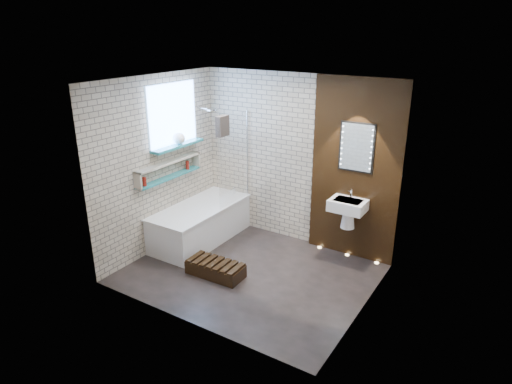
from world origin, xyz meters
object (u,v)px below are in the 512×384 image
Objects in this scene: led_mirror at (357,147)px; walnut_step at (215,269)px; bathtub at (201,223)px; bath_screen at (234,159)px; washbasin at (348,209)px.

walnut_step is (-1.32, -1.53, -1.56)m from led_mirror.
bathtub is 1.15m from walnut_step.
bath_screen is 2.00× the size of led_mirror.
bathtub is at bearing -163.99° from washbasin.
washbasin is at bearing -90.00° from led_mirror.
bathtub is 3.00× the size of washbasin.
bathtub reaches higher than walnut_step.
walnut_step is at bearing -130.80° from led_mirror.
led_mirror reaches higher than washbasin.
washbasin is 0.73× the size of walnut_step.
led_mirror is 2.56m from walnut_step.
bath_screen is at bearing -174.22° from washbasin.
bath_screen is 2.41× the size of washbasin.
bath_screen is 1.76m from walnut_step.
bath_screen reaches higher than bathtub.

